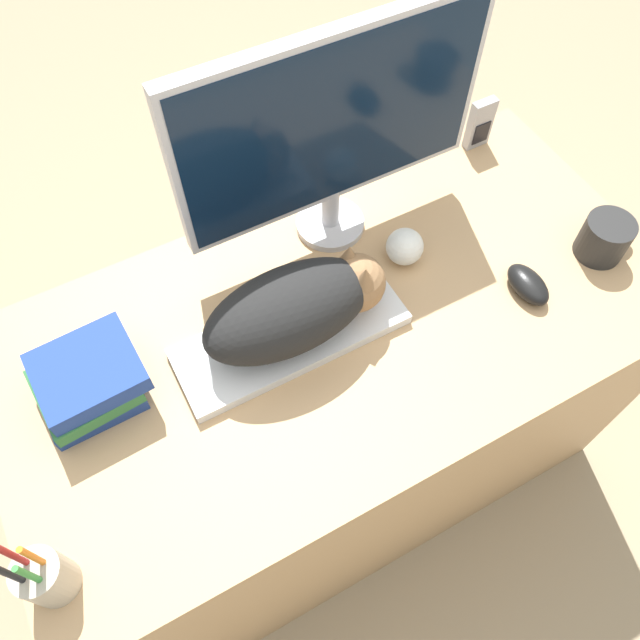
{
  "coord_description": "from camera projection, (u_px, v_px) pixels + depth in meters",
  "views": [
    {
      "loc": [
        -0.33,
        -0.2,
        1.77
      ],
      "look_at": [
        -0.05,
        0.32,
        0.82
      ],
      "focal_mm": 35.0,
      "sensor_mm": 36.0,
      "label": 1
    }
  ],
  "objects": [
    {
      "name": "keyboard",
      "position": [
        291.0,
        336.0,
        1.16
      ],
      "size": [
        0.44,
        0.16,
        0.02
      ],
      "color": "silver",
      "rests_on": "desk"
    },
    {
      "name": "cat",
      "position": [
        300.0,
        306.0,
        1.1
      ],
      "size": [
        0.35,
        0.16,
        0.15
      ],
      "color": "black",
      "rests_on": "keyboard"
    },
    {
      "name": "phone",
      "position": [
        480.0,
        124.0,
        1.4
      ],
      "size": [
        0.06,
        0.02,
        0.12
      ],
      "color": "#99999E",
      "rests_on": "desk"
    },
    {
      "name": "book_stack",
      "position": [
        88.0,
        383.0,
        1.07
      ],
      "size": [
        0.19,
        0.16,
        0.1
      ],
      "color": "navy",
      "rests_on": "desk"
    },
    {
      "name": "ground_plane",
      "position": [
        393.0,
        561.0,
        1.68
      ],
      "size": [
        12.0,
        12.0,
        0.0
      ],
      "primitive_type": "plane",
      "color": "#998466"
    },
    {
      "name": "pen_cup",
      "position": [
        45.0,
        577.0,
        0.9
      ],
      "size": [
        0.07,
        0.07,
        0.23
      ],
      "color": "#B2A893",
      "rests_on": "desk"
    },
    {
      "name": "desk",
      "position": [
        336.0,
        402.0,
        1.52
      ],
      "size": [
        1.32,
        0.67,
        0.76
      ],
      "color": "tan",
      "rests_on": "ground_plane"
    },
    {
      "name": "computer_mouse",
      "position": [
        528.0,
        284.0,
        1.22
      ],
      "size": [
        0.06,
        0.1,
        0.04
      ],
      "color": "black",
      "rests_on": "desk"
    },
    {
      "name": "monitor",
      "position": [
        333.0,
        128.0,
        1.09
      ],
      "size": [
        0.6,
        0.14,
        0.45
      ],
      "color": "#B7B7BC",
      "rests_on": "desk"
    },
    {
      "name": "coffee_mug",
      "position": [
        605.0,
        238.0,
        1.25
      ],
      "size": [
        0.13,
        0.1,
        0.09
      ],
      "color": "black",
      "rests_on": "desk"
    },
    {
      "name": "baseball",
      "position": [
        405.0,
        247.0,
        1.24
      ],
      "size": [
        0.08,
        0.08,
        0.08
      ],
      "color": "silver",
      "rests_on": "desk"
    }
  ]
}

